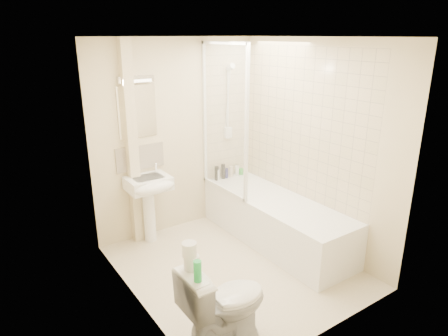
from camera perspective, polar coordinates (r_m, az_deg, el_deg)
floor at (r=4.51m, az=1.55°, el=-13.91°), size 2.50×2.50×0.00m
wall_back at (r=5.02m, az=-6.74°, el=4.35°), size 2.20×0.02×2.40m
wall_left at (r=3.50m, az=-13.05°, el=-2.37°), size 0.02×2.50×2.40m
wall_right at (r=4.70m, az=12.61°, el=3.06°), size 0.02×2.50×2.40m
ceiling at (r=3.81m, az=1.88°, el=18.23°), size 2.20×2.50×0.02m
tile_back at (r=5.34m, az=0.41°, el=7.81°), size 0.70×0.01×1.75m
tile_right at (r=4.78m, az=10.96°, el=6.18°), size 0.01×2.10×1.75m
pipe_boxing at (r=4.72m, az=-13.06°, el=3.08°), size 0.12×0.12×2.40m
splashback at (r=4.85m, az=-11.88°, el=1.50°), size 0.60×0.02×0.30m
mirror at (r=4.72m, az=-12.31°, el=7.88°), size 0.46×0.01×0.60m
strip_light at (r=4.65m, az=-12.52°, el=12.32°), size 0.42×0.07×0.07m
bathtub at (r=4.92m, az=7.34°, el=-7.27°), size 0.70×2.10×0.55m
shower_screen at (r=4.79m, az=-0.03°, el=6.86°), size 0.04×0.92×1.80m
shower_fixture at (r=5.29m, az=0.67°, el=9.02°), size 0.10×0.16×0.99m
pedestal_sink at (r=4.77m, az=-10.53°, el=-3.30°), size 0.49×0.46×0.95m
bottle_black_a at (r=5.37m, az=-1.05°, el=-0.78°), size 0.06×0.06×0.19m
bottle_white_a at (r=5.38m, az=-0.94°, el=-0.96°), size 0.06×0.06×0.15m
bottle_black_b at (r=5.42m, az=-0.11°, el=-0.49°), size 0.05×0.05×0.21m
bottle_blue at (r=5.46m, az=0.36°, el=-0.73°), size 0.05×0.05×0.14m
bottle_cream at (r=5.50m, az=1.02°, el=-0.50°), size 0.05×0.05×0.15m
bottle_white_b at (r=5.56m, az=1.86°, el=-0.38°), size 0.05×0.05×0.14m
bottle_green at (r=5.61m, az=2.45°, el=-0.50°), size 0.07×0.07×0.09m
toilet at (r=3.39m, az=0.08°, el=-18.74°), size 0.42×0.73×0.74m
toilet_roll_lower at (r=3.10m, az=-4.66°, el=-13.27°), size 0.12×0.12×0.11m
toilet_roll_upper at (r=3.05m, az=-4.98°, el=-11.51°), size 0.11×0.11×0.11m
green_bottle at (r=2.94m, az=-3.79°, el=-14.49°), size 0.06×0.06×0.16m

